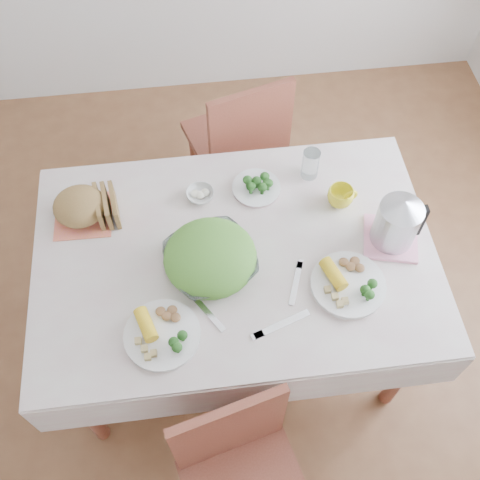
{
  "coord_description": "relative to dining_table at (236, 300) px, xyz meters",
  "views": [
    {
      "loc": [
        -0.12,
        -1.09,
        2.55
      ],
      "look_at": [
        0.02,
        0.02,
        0.82
      ],
      "focal_mm": 42.0,
      "sensor_mm": 36.0,
      "label": 1
    }
  ],
  "objects": [
    {
      "name": "pink_tray",
      "position": [
        0.59,
        -0.01,
        0.4
      ],
      "size": [
        0.24,
        0.24,
        0.02
      ],
      "primitive_type": "cube",
      "rotation": [
        0.0,
        0.0,
        -0.25
      ],
      "color": "#FF9BBA",
      "rests_on": "tablecloth"
    },
    {
      "name": "floor",
      "position": [
        0.0,
        0.0,
        -0.38
      ],
      "size": [
        3.6,
        3.6,
        0.0
      ],
      "primitive_type": "plane",
      "color": "brown",
      "rests_on": "ground"
    },
    {
      "name": "fork_left",
      "position": [
        -0.12,
        -0.23,
        0.39
      ],
      "size": [
        0.12,
        0.16,
        0.0
      ],
      "primitive_type": "cube",
      "rotation": [
        0.0,
        0.0,
        0.58
      ],
      "color": "silver",
      "rests_on": "tablecloth"
    },
    {
      "name": "fruit_bowl",
      "position": [
        -0.11,
        0.28,
        0.4
      ],
      "size": [
        0.12,
        0.12,
        0.03
      ],
      "primitive_type": "imported",
      "rotation": [
        0.0,
        0.0,
        -0.14
      ],
      "color": "white",
      "rests_on": "tablecloth"
    },
    {
      "name": "dinner_plate_left",
      "position": [
        -0.29,
        -0.3,
        0.4
      ],
      "size": [
        0.27,
        0.27,
        0.02
      ],
      "primitive_type": "cylinder",
      "rotation": [
        0.0,
        0.0,
        -0.03
      ],
      "color": "white",
      "rests_on": "tablecloth"
    },
    {
      "name": "dinner_plate_right",
      "position": [
        0.38,
        -0.19,
        0.4
      ],
      "size": [
        0.27,
        0.27,
        0.02
      ],
      "primitive_type": "cylinder",
      "rotation": [
        0.0,
        0.0,
        -0.0
      ],
      "color": "white",
      "rests_on": "tablecloth"
    },
    {
      "name": "yellow_mug",
      "position": [
        0.43,
        0.18,
        0.43
      ],
      "size": [
        0.12,
        0.12,
        0.08
      ],
      "primitive_type": "imported",
      "rotation": [
        0.0,
        0.0,
        0.17
      ],
      "color": "yellow",
      "rests_on": "tablecloth"
    },
    {
      "name": "electric_kettle",
      "position": [
        0.59,
        -0.01,
        0.51
      ],
      "size": [
        0.17,
        0.17,
        0.22
      ],
      "primitive_type": "cylinder",
      "rotation": [
        0.0,
        0.0,
        0.03
      ],
      "color": "#B2B5BA",
      "rests_on": "pink_tray"
    },
    {
      "name": "salad_bowl",
      "position": [
        -0.1,
        -0.04,
        0.43
      ],
      "size": [
        0.4,
        0.4,
        0.08
      ],
      "primitive_type": "imported",
      "rotation": [
        0.0,
        0.0,
        0.33
      ],
      "color": "white",
      "rests_on": "tablecloth"
    },
    {
      "name": "glass_tumbler",
      "position": [
        0.34,
        0.34,
        0.45
      ],
      "size": [
        0.08,
        0.08,
        0.13
      ],
      "primitive_type": "cylinder",
      "rotation": [
        0.0,
        0.0,
        -0.1
      ],
      "color": "white",
      "rests_on": "tablecloth"
    },
    {
      "name": "dining_table",
      "position": [
        0.0,
        0.0,
        0.0
      ],
      "size": [
        1.4,
        0.9,
        0.75
      ],
      "primitive_type": "cube",
      "color": "brown",
      "rests_on": "floor"
    },
    {
      "name": "napkin",
      "position": [
        -0.57,
        0.24,
        0.39
      ],
      "size": [
        0.22,
        0.22,
        0.0
      ],
      "primitive_type": "cube",
      "rotation": [
        0.0,
        0.0,
        -0.02
      ],
      "color": "#EB7455",
      "rests_on": "tablecloth"
    },
    {
      "name": "chair_far",
      "position": [
        0.09,
        0.85,
        0.09
      ],
      "size": [
        0.52,
        0.52,
        0.93
      ],
      "primitive_type": "cube",
      "rotation": [
        0.0,
        0.0,
        3.43
      ],
      "color": "brown",
      "rests_on": "floor"
    },
    {
      "name": "broccoli_plate",
      "position": [
        0.12,
        0.29,
        0.4
      ],
      "size": [
        0.24,
        0.24,
        0.02
      ],
      "primitive_type": "cylinder",
      "rotation": [
        0.0,
        0.0,
        -0.23
      ],
      "color": "beige",
      "rests_on": "tablecloth"
    },
    {
      "name": "tablecloth",
      "position": [
        0.0,
        0.0,
        0.38
      ],
      "size": [
        1.5,
        1.0,
        0.01
      ],
      "primitive_type": "cube",
      "color": "beige",
      "rests_on": "dining_table"
    },
    {
      "name": "fork_right",
      "position": [
        0.2,
        -0.15,
        0.39
      ],
      "size": [
        0.08,
        0.18,
        0.0
      ],
      "primitive_type": "cube",
      "rotation": [
        0.0,
        0.0,
        -0.36
      ],
      "color": "silver",
      "rests_on": "tablecloth"
    },
    {
      "name": "bread_loaf",
      "position": [
        -0.57,
        0.24,
        0.45
      ],
      "size": [
        0.24,
        0.23,
        0.12
      ],
      "primitive_type": "ellipsoid",
      "rotation": [
        0.0,
        0.0,
        0.22
      ],
      "color": "olive",
      "rests_on": "napkin"
    },
    {
      "name": "knife",
      "position": [
        0.13,
        -0.31,
        0.39
      ],
      "size": [
        0.21,
        0.09,
        0.0
      ],
      "primitive_type": "cube",
      "rotation": [
        0.0,
        0.0,
        1.9
      ],
      "color": "silver",
      "rests_on": "tablecloth"
    }
  ]
}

